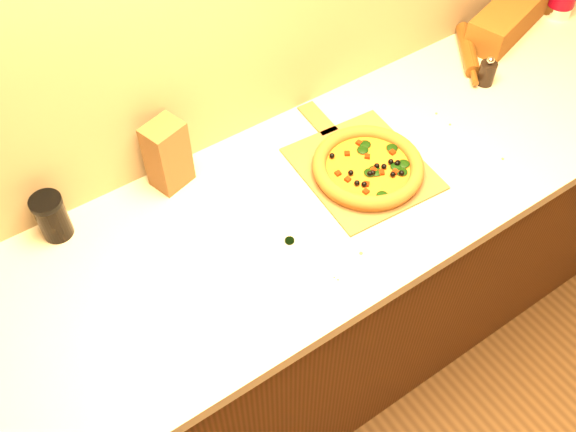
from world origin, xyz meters
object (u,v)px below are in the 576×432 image
(dark_jar, at_px, (52,217))
(pizza, at_px, (368,167))
(pizza_peel, at_px, (359,165))
(pepper_grinder, at_px, (487,73))
(rolling_pin, at_px, (468,49))

(dark_jar, bearing_deg, pizza, -19.95)
(pizza_peel, distance_m, dark_jar, 0.81)
(pizza_peel, xyz_separation_m, dark_jar, (-0.77, 0.24, 0.06))
(pizza, height_order, dark_jar, dark_jar)
(pizza_peel, relative_size, pizza, 1.64)
(pepper_grinder, bearing_deg, pizza_peel, -173.55)
(pepper_grinder, bearing_deg, dark_jar, 172.01)
(pizza, distance_m, rolling_pin, 0.63)
(pepper_grinder, relative_size, dark_jar, 0.77)
(rolling_pin, bearing_deg, pizza, -159.04)
(pizza_peel, bearing_deg, rolling_pin, 21.81)
(pepper_grinder, xyz_separation_m, rolling_pin, (0.05, 0.13, -0.02))
(pizza_peel, height_order, pizza, pizza)
(rolling_pin, bearing_deg, pizza_peel, -161.97)
(pizza_peel, relative_size, dark_jar, 3.88)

